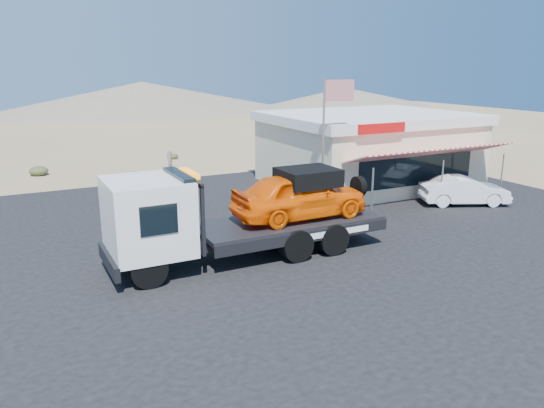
# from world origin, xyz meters

# --- Properties ---
(ground) EXTENTS (120.00, 120.00, 0.00)m
(ground) POSITION_xyz_m (0.00, 0.00, 0.00)
(ground) COLOR #896F4E
(ground) RESTS_ON ground
(asphalt_lot) EXTENTS (32.00, 24.00, 0.02)m
(asphalt_lot) POSITION_xyz_m (2.00, 3.00, 0.01)
(asphalt_lot) COLOR black
(asphalt_lot) RESTS_ON ground
(tow_truck) EXTENTS (9.58, 2.84, 3.20)m
(tow_truck) POSITION_xyz_m (-0.45, 1.39, 1.72)
(tow_truck) COLOR black
(tow_truck) RESTS_ON asphalt_lot
(white_sedan) EXTENTS (4.30, 3.00, 1.34)m
(white_sedan) POSITION_xyz_m (11.80, 3.11, 0.69)
(white_sedan) COLOR silver
(white_sedan) RESTS_ON asphalt_lot
(jerky_store) EXTENTS (10.40, 9.97, 3.90)m
(jerky_store) POSITION_xyz_m (10.50, 8.97, 1.99)
(jerky_store) COLOR beige
(jerky_store) RESTS_ON asphalt_lot
(flagpole) EXTENTS (1.55, 0.10, 6.00)m
(flagpole) POSITION_xyz_m (4.93, 4.50, 3.76)
(flagpole) COLOR #99999E
(flagpole) RESTS_ON asphalt_lot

